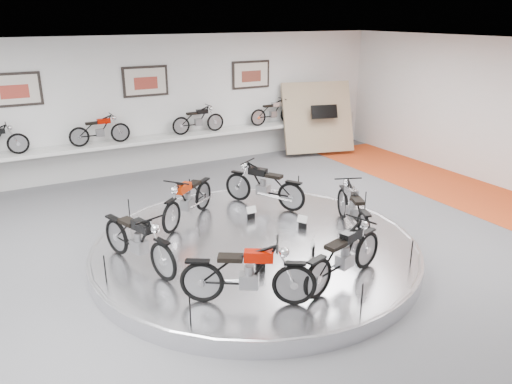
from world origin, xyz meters
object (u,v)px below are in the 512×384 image
display_platform (255,249)px  shelf (152,140)px  bike_d (248,273)px  bike_b (188,198)px  bike_f (353,207)px  bike_c (138,239)px  bike_e (344,254)px  bike_a (264,185)px

display_platform → shelf: 6.46m
bike_d → bike_b: bearing=115.4°
bike_f → bike_b: bearing=74.2°
bike_c → bike_f: bike_c is taller
shelf → bike_e: size_ratio=6.25×
bike_f → bike_c: bearing=103.8°
bike_c → bike_a: bearing=96.1°
bike_d → display_platform: bearing=90.5°
bike_b → bike_f: (2.79, -2.12, -0.01)m
bike_d → bike_e: 1.72m
display_platform → bike_c: (-2.28, 0.13, 0.68)m
shelf → bike_a: bearing=-76.4°
bike_e → shelf: bearing=77.0°
bike_d → bike_f: 3.51m
shelf → bike_a: (1.14, -4.74, -0.18)m
bike_c → shelf: bearing=142.1°
display_platform → bike_b: bike_b is taller
bike_c → bike_e: bike_c is taller
shelf → bike_a: 4.88m
display_platform → bike_d: 2.30m
bike_e → bike_d: bearing=156.9°
shelf → bike_e: (0.55, -8.46, -0.18)m
bike_d → bike_f: bearing=56.1°
shelf → bike_d: bike_d is taller
bike_e → bike_f: (1.50, 1.62, -0.01)m
shelf → bike_f: (2.05, -6.85, -0.19)m
bike_b → bike_d: (-0.42, -3.54, 0.01)m
bike_b → bike_f: 3.50m
bike_b → bike_d: size_ratio=0.98×
shelf → display_platform: bearing=-90.0°
bike_d → bike_e: bike_d is taller
shelf → bike_c: 6.67m
bike_b → bike_e: 3.95m
bike_b → bike_e: bearing=69.9°
bike_c → bike_e: bearing=34.3°
shelf → bike_b: (-0.74, -4.73, -0.18)m
display_platform → shelf: (0.00, 6.40, 0.85)m
display_platform → bike_f: bike_f is taller
bike_e → bike_c: bearing=125.4°
display_platform → bike_a: size_ratio=3.61×
bike_a → bike_e: bearing=139.2°
bike_a → bike_d: (-2.30, -3.53, 0.01)m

